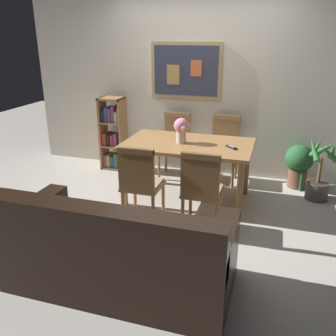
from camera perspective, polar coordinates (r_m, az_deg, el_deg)
The scene contains 13 objects.
ground_plane at distance 4.24m, azimuth 0.42°, elevation -7.05°, with size 12.00×12.00×0.00m, color #B7B2A8.
wall_back_with_painting at distance 5.26m, azimuth 5.23°, elevation 13.20°, with size 5.20×0.14×2.60m.
dining_table at distance 4.34m, azimuth 3.17°, elevation 2.83°, with size 1.52×0.92×0.74m.
dining_chair_near_right at distance 3.60m, azimuth 5.37°, elevation -2.89°, with size 0.40×0.41×0.91m.
dining_chair_near_left at distance 3.75m, azimuth -4.44°, elevation -1.88°, with size 0.40×0.41×0.91m.
dining_chair_far_right at distance 5.06m, azimuth 8.92°, elevation 3.88°, with size 0.40×0.41×0.91m.
dining_chair_far_left at distance 5.18m, azimuth 1.19°, elevation 4.52°, with size 0.40×0.41×0.91m.
leather_couch at distance 2.98m, azimuth -7.89°, elevation -13.27°, with size 1.80×0.84×0.84m.
bookshelf at distance 5.52m, azimuth -8.68°, elevation 5.22°, with size 0.36×0.28×1.09m.
potted_ivy at distance 5.11m, azimuth 20.02°, elevation 0.71°, with size 0.37×0.37×0.61m.
potted_palm at distance 4.84m, azimuth 22.81°, elevation -1.26°, with size 0.41×0.43×0.82m.
flower_vase at distance 4.26m, azimuth 2.18°, elevation 6.30°, with size 0.19×0.18×0.30m.
tv_remote at distance 4.16m, azimuth 10.02°, elevation 3.27°, with size 0.14×0.14×0.02m.
Camera 1 is at (1.07, -3.61, 1.96)m, focal length 38.47 mm.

